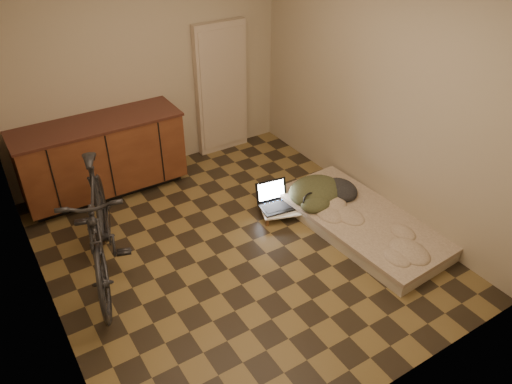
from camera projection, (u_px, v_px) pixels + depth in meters
room_shell at (231, 132)px, 4.36m from camera, size 3.50×4.00×2.60m
cabinets at (102, 157)px, 5.69m from camera, size 1.84×0.62×0.91m
appliance_panel at (221, 89)px, 6.40m from camera, size 0.70×0.10×1.70m
bicycle at (98, 220)px, 4.45m from camera, size 1.08×1.95×1.21m
futon at (361, 222)px, 5.30m from camera, size 1.02×1.96×0.16m
clothing_pile at (323, 185)px, 5.51m from camera, size 0.70×0.60×0.27m
headphones at (309, 201)px, 5.36m from camera, size 0.25×0.23×0.15m
lap_desk at (287, 207)px, 5.52m from camera, size 0.68×0.56×0.10m
laptop at (275, 201)px, 5.50m from camera, size 0.41×0.38×0.25m
mouse at (304, 202)px, 5.55m from camera, size 0.07×0.11×0.04m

